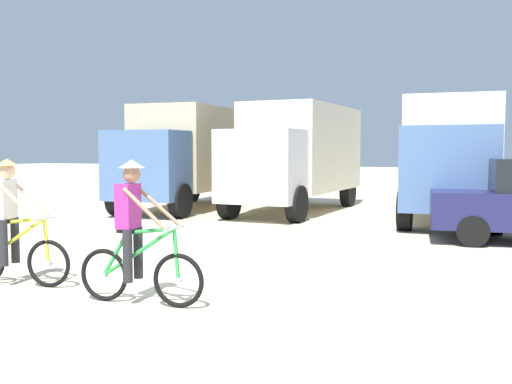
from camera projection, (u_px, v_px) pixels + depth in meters
ground_plane at (178, 284)px, 8.48m from camera, size 120.00×120.00×0.00m
box_truck_tan_camper at (189, 152)px, 19.39m from camera, size 2.93×6.92×3.35m
box_truck_cream_rv at (297, 152)px, 18.39m from camera, size 2.46×6.77×3.35m
box_truck_white_box at (453, 153)px, 16.23m from camera, size 2.83×6.90×3.35m
cyclist_orange_shirt at (11, 227)px, 8.33m from camera, size 1.71×0.55×1.82m
cyclist_cowboy_hat at (136, 238)px, 7.30m from camera, size 1.73×0.52×1.82m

